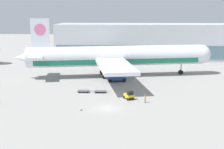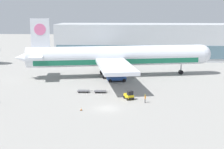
{
  "view_description": "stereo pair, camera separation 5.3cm",
  "coord_description": "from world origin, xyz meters",
  "px_view_note": "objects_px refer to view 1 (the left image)",
  "views": [
    {
      "loc": [
        4.33,
        -59.17,
        18.96
      ],
      "look_at": [
        0.23,
        14.17,
        4.0
      ],
      "focal_mm": 50.0,
      "sensor_mm": 36.0,
      "label": 1
    },
    {
      "loc": [
        4.39,
        -59.17,
        18.96
      ],
      "look_at": [
        0.23,
        14.17,
        4.0
      ],
      "focal_mm": 50.0,
      "sensor_mm": 36.0,
      "label": 2
    }
  ],
  "objects_px": {
    "baggage_tug_foreground": "(129,95)",
    "airplane_main": "(114,57)",
    "ground_crew_near": "(145,98)",
    "scissor_lift_loader": "(116,74)",
    "traffic_cone_near": "(81,109)",
    "baggage_dolly_second": "(100,91)",
    "baggage_dolly_lead": "(83,91)"
  },
  "relations": [
    {
      "from": "scissor_lift_loader",
      "to": "ground_crew_near",
      "type": "distance_m",
      "value": 21.61
    },
    {
      "from": "ground_crew_near",
      "to": "traffic_cone_near",
      "type": "distance_m",
      "value": 14.03
    },
    {
      "from": "scissor_lift_loader",
      "to": "baggage_tug_foreground",
      "type": "height_order",
      "value": "scissor_lift_loader"
    },
    {
      "from": "baggage_dolly_second",
      "to": "traffic_cone_near",
      "type": "distance_m",
      "value": 13.82
    },
    {
      "from": "scissor_lift_loader",
      "to": "airplane_main",
      "type": "bearing_deg",
      "value": 86.12
    },
    {
      "from": "scissor_lift_loader",
      "to": "baggage_dolly_second",
      "type": "height_order",
      "value": "scissor_lift_loader"
    },
    {
      "from": "scissor_lift_loader",
      "to": "ground_crew_near",
      "type": "bearing_deg",
      "value": -82.58
    },
    {
      "from": "scissor_lift_loader",
      "to": "baggage_dolly_lead",
      "type": "distance_m",
      "value": 14.77
    },
    {
      "from": "baggage_tug_foreground",
      "to": "traffic_cone_near",
      "type": "height_order",
      "value": "baggage_tug_foreground"
    },
    {
      "from": "airplane_main",
      "to": "baggage_dolly_second",
      "type": "bearing_deg",
      "value": -108.57
    },
    {
      "from": "baggage_tug_foreground",
      "to": "traffic_cone_near",
      "type": "distance_m",
      "value": 12.53
    },
    {
      "from": "baggage_dolly_lead",
      "to": "baggage_tug_foreground",
      "type": "bearing_deg",
      "value": -27.01
    },
    {
      "from": "airplane_main",
      "to": "baggage_dolly_second",
      "type": "distance_m",
      "value": 20.21
    },
    {
      "from": "traffic_cone_near",
      "to": "scissor_lift_loader",
      "type": "bearing_deg",
      "value": 77.77
    },
    {
      "from": "baggage_dolly_lead",
      "to": "ground_crew_near",
      "type": "relative_size",
      "value": 2.11
    },
    {
      "from": "scissor_lift_loader",
      "to": "ground_crew_near",
      "type": "height_order",
      "value": "scissor_lift_loader"
    },
    {
      "from": "baggage_dolly_lead",
      "to": "baggage_dolly_second",
      "type": "bearing_deg",
      "value": -1.95
    },
    {
      "from": "baggage_dolly_second",
      "to": "ground_crew_near",
      "type": "xyz_separation_m",
      "value": [
        10.24,
        -7.63,
        0.65
      ]
    },
    {
      "from": "ground_crew_near",
      "to": "scissor_lift_loader",
      "type": "bearing_deg",
      "value": -153.27
    },
    {
      "from": "scissor_lift_loader",
      "to": "traffic_cone_near",
      "type": "bearing_deg",
      "value": -113.57
    },
    {
      "from": "baggage_dolly_second",
      "to": "baggage_dolly_lead",
      "type": "bearing_deg",
      "value": 178.05
    },
    {
      "from": "airplane_main",
      "to": "baggage_dolly_lead",
      "type": "height_order",
      "value": "airplane_main"
    },
    {
      "from": "baggage_tug_foreground",
      "to": "baggage_dolly_second",
      "type": "bearing_deg",
      "value": -154.24
    },
    {
      "from": "baggage_tug_foreground",
      "to": "airplane_main",
      "type": "bearing_deg",
      "value": 163.19
    },
    {
      "from": "baggage_dolly_lead",
      "to": "ground_crew_near",
      "type": "distance_m",
      "value": 16.2
    },
    {
      "from": "baggage_tug_foreground",
      "to": "scissor_lift_loader",
      "type": "bearing_deg",
      "value": 164.16
    },
    {
      "from": "scissor_lift_loader",
      "to": "baggage_dolly_lead",
      "type": "bearing_deg",
      "value": -131.15
    },
    {
      "from": "airplane_main",
      "to": "baggage_tug_foreground",
      "type": "relative_size",
      "value": 20.46
    },
    {
      "from": "scissor_lift_loader",
      "to": "baggage_tug_foreground",
      "type": "bearing_deg",
      "value": -90.2
    },
    {
      "from": "traffic_cone_near",
      "to": "airplane_main",
      "type": "bearing_deg",
      "value": 81.57
    },
    {
      "from": "scissor_lift_loader",
      "to": "traffic_cone_near",
      "type": "distance_m",
      "value": 27.08
    },
    {
      "from": "baggage_dolly_lead",
      "to": "ground_crew_near",
      "type": "xyz_separation_m",
      "value": [
        14.25,
        -7.69,
        0.65
      ]
    }
  ]
}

